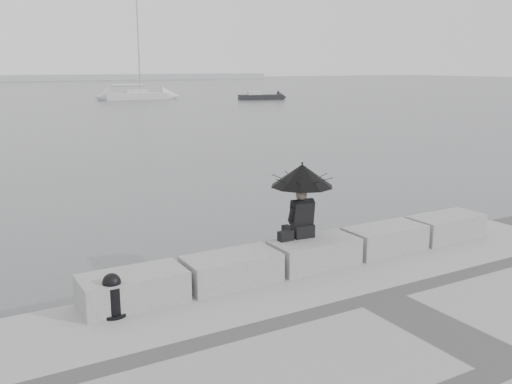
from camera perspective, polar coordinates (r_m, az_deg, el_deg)
ground at (r=11.07m, az=4.39°, el=-9.13°), size 360.00×360.00×0.00m
stone_block_far_left at (r=9.01m, az=-12.21°, el=-9.44°), size 1.60×0.80×0.50m
stone_block_left at (r=9.62m, az=-2.46°, el=-7.73°), size 1.60×0.80×0.50m
stone_block_centre at (r=10.47m, az=5.86°, el=-6.08°), size 1.60×0.80×0.50m
stone_block_right at (r=11.50m, az=12.76°, el=-4.61°), size 1.60×0.80×0.50m
stone_block_far_right at (r=12.69m, az=18.43°, el=-3.34°), size 1.60×0.80×0.50m
seated_person at (r=10.32m, az=4.65°, el=0.85°), size 1.15×1.15×1.39m
bag at (r=10.28m, az=2.99°, el=-4.41°), size 0.27×0.15×0.17m
mooring_bollard at (r=8.68m, az=-14.15°, el=-10.24°), size 0.41×0.41×0.65m
sailboat_right at (r=72.06m, az=-11.83°, el=9.46°), size 7.73×3.58×12.90m
small_motorboat at (r=70.28m, az=0.49°, el=9.48°), size 5.65×3.16×1.10m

